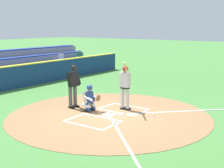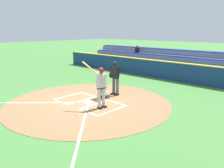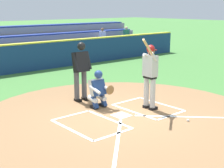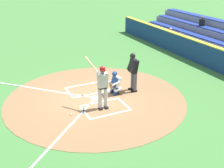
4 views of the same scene
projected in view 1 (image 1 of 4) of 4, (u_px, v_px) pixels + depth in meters
name	position (u px, v px, depth m)	size (l,w,h in m)	color
ground_plane	(109.00, 115.00, 12.52)	(120.00, 120.00, 0.00)	#427A38
dirt_circle	(109.00, 115.00, 12.52)	(8.00, 8.00, 0.01)	olive
home_plate_and_chalk	(128.00, 118.00, 12.02)	(7.93, 4.91, 0.01)	white
batter	(125.00, 84.00, 13.08)	(0.96, 0.67, 2.13)	#BCBCBC
catcher	(90.00, 97.00, 12.96)	(0.59, 0.60, 1.13)	black
plate_umpire	(73.00, 83.00, 13.42)	(0.59, 0.42, 1.86)	#4C4C51
baseball	(154.00, 114.00, 12.48)	(0.07, 0.07, 0.07)	white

